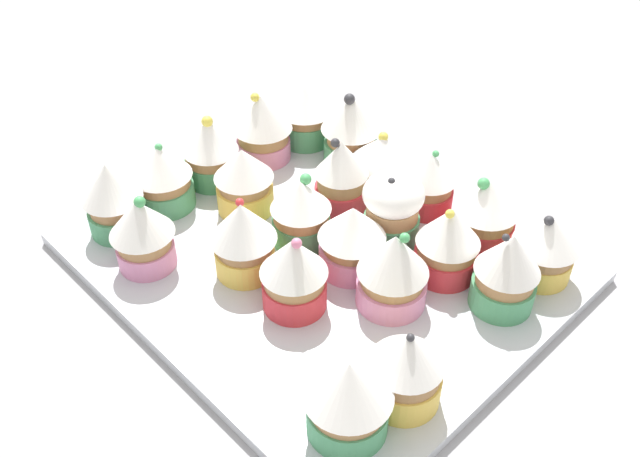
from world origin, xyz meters
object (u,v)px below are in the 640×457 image
at_px(cupcake_9, 341,175).
at_px(cupcake_13, 303,210).
at_px(cupcake_1, 486,211).
at_px(cupcake_6, 507,271).
at_px(cupcake_8, 392,208).
at_px(cupcake_16, 406,367).
at_px(cupcake_11, 395,268).
at_px(cupcake_0, 546,245).
at_px(cupcake_7, 448,241).
at_px(cupcake_19, 162,176).
at_px(cupcake_12, 352,238).
at_px(cupcake_14, 244,179).
at_px(cupcake_17, 294,272).
at_px(cupcake_22, 112,197).
at_px(cupcake_4, 351,127).
at_px(cupcake_3, 381,161).
at_px(baking_tray, 320,257).
at_px(cupcake_18, 243,237).
at_px(cupcake_2, 429,181).
at_px(cupcake_10, 262,126).
at_px(cupcake_5, 305,111).
at_px(cupcake_20, 348,396).
at_px(cupcake_15, 208,152).
at_px(cupcake_21, 142,231).

bearing_deg(cupcake_9, cupcake_13, 100.63).
relative_size(cupcake_1, cupcake_6, 0.89).
height_order(cupcake_8, cupcake_16, cupcake_8).
xyz_separation_m(cupcake_11, cupcake_16, (-0.08, 0.07, -0.00)).
relative_size(cupcake_0, cupcake_16, 0.94).
xyz_separation_m(cupcake_7, cupcake_19, (0.26, 0.13, -0.00)).
distance_m(cupcake_12, cupcake_14, 0.14).
height_order(cupcake_9, cupcake_17, cupcake_9).
height_order(cupcake_12, cupcake_19, cupcake_19).
relative_size(cupcake_0, cupcake_19, 0.97).
bearing_deg(cupcake_22, cupcake_19, -87.77).
xyz_separation_m(cupcake_1, cupcake_7, (-0.00, 0.06, 0.00)).
bearing_deg(cupcake_4, cupcake_3, 167.55).
distance_m(baking_tray, cupcake_18, 0.09).
height_order(cupcake_0, cupcake_2, cupcake_0).
relative_size(cupcake_3, cupcake_22, 0.85).
xyz_separation_m(cupcake_1, cupcake_6, (-0.06, 0.06, 0.00)).
distance_m(cupcake_10, cupcake_18, 0.19).
bearing_deg(cupcake_14, cupcake_16, 166.61).
bearing_deg(cupcake_19, cupcake_0, -150.35).
bearing_deg(cupcake_9, cupcake_3, -97.04).
bearing_deg(cupcake_6, cupcake_11, 43.01).
relative_size(cupcake_0, cupcake_11, 0.89).
xyz_separation_m(cupcake_1, cupcake_5, (0.25, 0.00, 0.00)).
bearing_deg(cupcake_5, cupcake_18, 122.91).
bearing_deg(cupcake_4, cupcake_9, 127.43).
bearing_deg(cupcake_7, cupcake_11, 81.23).
distance_m(cupcake_0, cupcake_19, 0.37).
relative_size(cupcake_6, cupcake_8, 1.04).
distance_m(baking_tray, cupcake_7, 0.12).
height_order(cupcake_17, cupcake_18, cupcake_18).
bearing_deg(cupcake_6, cupcake_13, 19.28).
xyz_separation_m(cupcake_6, cupcake_10, (0.32, 0.00, 0.00)).
height_order(cupcake_8, cupcake_9, cupcake_9).
xyz_separation_m(cupcake_0, cupcake_5, (0.31, -0.00, 0.00)).
relative_size(cupcake_3, cupcake_20, 0.90).
bearing_deg(cupcake_18, cupcake_9, -86.67).
xyz_separation_m(baking_tray, cupcake_17, (-0.03, 0.06, 0.04)).
height_order(cupcake_10, cupcake_11, cupcake_10).
bearing_deg(cupcake_22, cupcake_1, -136.21).
relative_size(cupcake_15, cupcake_16, 1.05).
bearing_deg(cupcake_6, cupcake_2, -24.04).
height_order(cupcake_1, cupcake_22, cupcake_22).
distance_m(baking_tray, cupcake_9, 0.09).
bearing_deg(cupcake_2, cupcake_4, -2.70).
xyz_separation_m(cupcake_3, cupcake_5, (0.12, -0.01, 0.00)).
height_order(cupcake_2, cupcake_5, cupcake_5).
distance_m(cupcake_4, cupcake_21, 0.26).
relative_size(baking_tray, cupcake_0, 6.01).
distance_m(cupcake_15, cupcake_17, 0.21).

